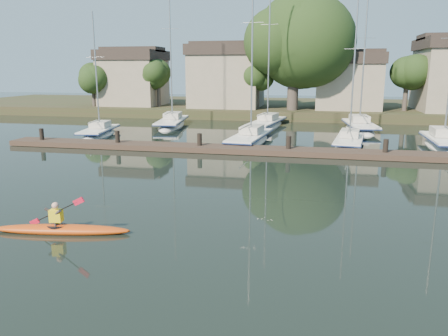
% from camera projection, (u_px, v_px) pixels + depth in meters
% --- Properties ---
extents(ground, '(160.00, 160.00, 0.00)m').
position_uv_depth(ground, '(179.00, 223.00, 15.78)').
color(ground, black).
rests_on(ground, ground).
extents(kayak, '(4.77, 1.38, 1.51)m').
position_uv_depth(kayak, '(61.00, 228.00, 14.83)').
color(kayak, '#C84C0F').
rests_on(kayak, ground).
extents(dock, '(34.00, 2.00, 1.80)m').
position_uv_depth(dock, '(243.00, 150.00, 29.09)').
color(dock, '#3F2D24').
rests_on(dock, ground).
extents(sailboat_0, '(3.05, 7.28, 11.21)m').
position_uv_depth(sailboat_0, '(99.00, 137.00, 36.88)').
color(sailboat_0, white).
rests_on(sailboat_0, ground).
extents(sailboat_2, '(2.96, 9.23, 15.01)m').
position_uv_depth(sailboat_2, '(250.00, 145.00, 33.28)').
color(sailboat_2, white).
rests_on(sailboat_2, ground).
extents(sailboat_3, '(2.86, 7.55, 11.88)m').
position_uv_depth(sailboat_3, '(349.00, 148.00, 31.89)').
color(sailboat_3, white).
rests_on(sailboat_3, ground).
extents(sailboat_4, '(2.46, 7.78, 13.16)m').
position_uv_depth(sailboat_4, '(443.00, 149.00, 31.43)').
color(sailboat_4, white).
rests_on(sailboat_4, ground).
extents(sailboat_5, '(3.60, 9.75, 15.76)m').
position_uv_depth(sailboat_5, '(172.00, 128.00, 42.92)').
color(sailboat_5, white).
rests_on(sailboat_5, ground).
extents(sailboat_6, '(3.57, 10.40, 16.22)m').
position_uv_depth(sailboat_6, '(267.00, 129.00, 42.08)').
color(sailboat_6, white).
rests_on(sailboat_6, ground).
extents(sailboat_7, '(3.13, 8.93, 14.11)m').
position_uv_depth(sailboat_7, '(359.00, 132.00, 39.92)').
color(sailboat_7, white).
rests_on(sailboat_7, ground).
extents(shore, '(90.00, 25.25, 12.75)m').
position_uv_depth(shore, '(292.00, 88.00, 53.17)').
color(shore, '#28341A').
rests_on(shore, ground).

